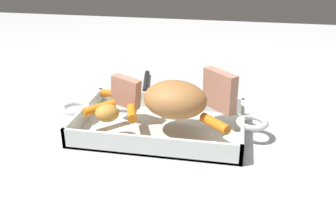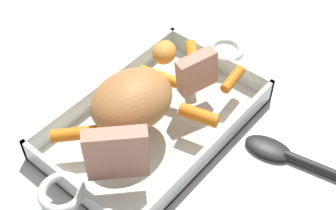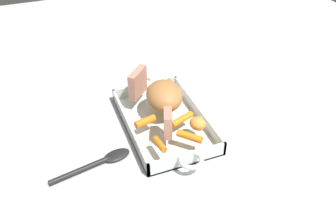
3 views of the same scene
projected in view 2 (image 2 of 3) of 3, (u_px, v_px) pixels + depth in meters
The scene contains 12 objects.
ground_plane at pixel (155, 127), 0.75m from camera, with size 2.31×2.31×0.00m, color silver.
roasting_dish at pixel (155, 122), 0.74m from camera, with size 0.44×0.21×0.04m.
pork_roast at pixel (132, 100), 0.68m from camera, with size 0.13×0.10×0.07m, color #B1743F.
roast_slice_thin at pixel (197, 72), 0.72m from camera, with size 0.02×0.06×0.06m, color tan.
roast_slice_thick at pixel (117, 153), 0.61m from camera, with size 0.02×0.08×0.08m, color tan.
baby_carrot_northwest at pixel (193, 56), 0.78m from camera, with size 0.02×0.02×0.07m, color orange.
baby_carrot_southeast at pixel (233, 79), 0.75m from camera, with size 0.02×0.02×0.05m, color orange.
baby_carrot_northeast at pixel (199, 115), 0.69m from camera, with size 0.02×0.02×0.06m, color orange.
baby_carrot_long at pixel (75, 134), 0.67m from camera, with size 0.02×0.02×0.07m, color orange.
baby_carrot_center_left at pixel (160, 77), 0.75m from camera, with size 0.02×0.02×0.07m, color orange.
potato_golden_small at pixel (164, 52), 0.78m from camera, with size 0.05×0.04×0.04m, color gold.
serving_spoon at pixel (298, 160), 0.70m from camera, with size 0.07×0.21×0.01m.
Camera 2 is at (0.36, 0.33, 0.57)m, focal length 50.76 mm.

